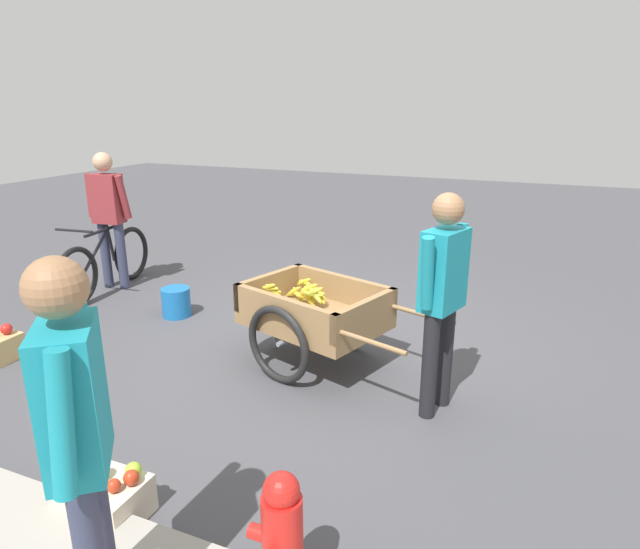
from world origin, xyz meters
The scene contains 9 objects.
ground_plane centered at (0.00, 0.00, 0.00)m, with size 24.00×24.00×0.00m, color #47474C.
fruit_cart centered at (-0.01, 0.22, 0.43)m, with size 1.80×1.22×0.70m.
vendor_person centered at (-1.11, 0.57, 0.94)m, with size 0.29×0.56×1.58m.
bicycle centered at (2.95, -0.52, 0.35)m, with size 0.46×1.65×0.85m.
cyclist_person centered at (2.97, -0.67, 0.95)m, with size 0.52×0.24×1.60m.
fire_hydrant centered at (-0.82, 2.43, 0.33)m, with size 0.25×0.25×0.67m.
plastic_bucket centered at (1.74, -0.20, 0.15)m, with size 0.29×0.29×0.30m, color #1966B2.
mixed_fruit_crate centered at (0.29, 2.33, 0.13)m, with size 0.44×0.32×0.32m.
bystander_person centered at (-0.19, 2.84, 0.99)m, with size 0.37×0.47×1.64m.
Camera 1 is at (-1.71, 4.11, 2.13)m, focal length 30.69 mm.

